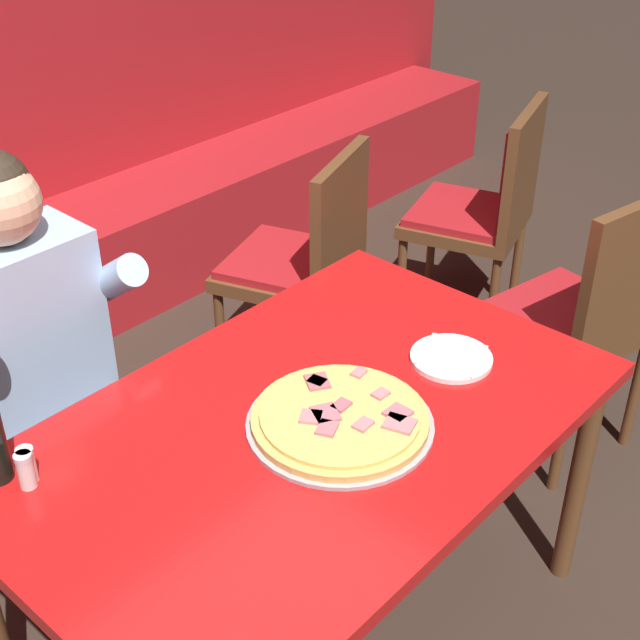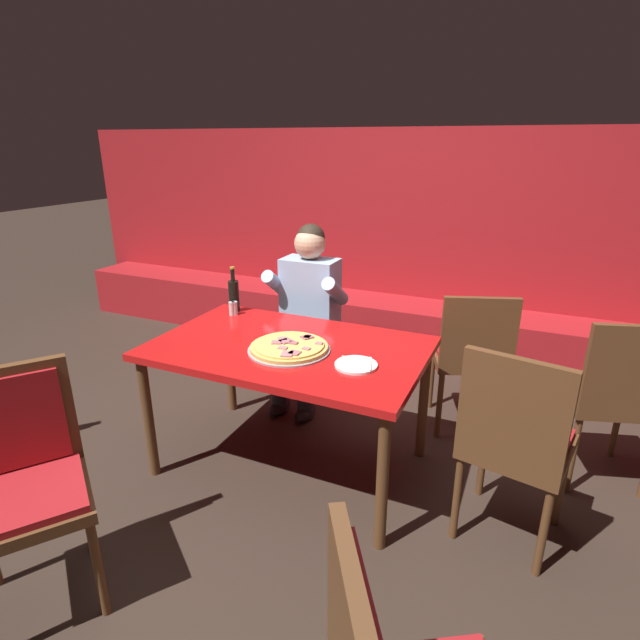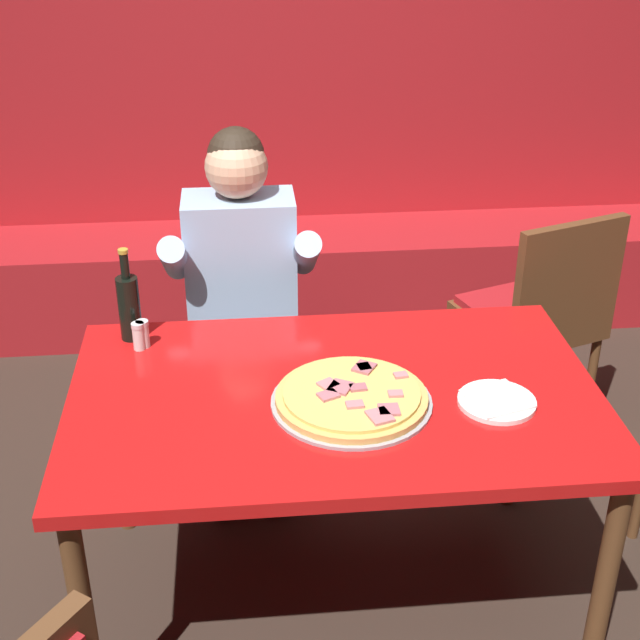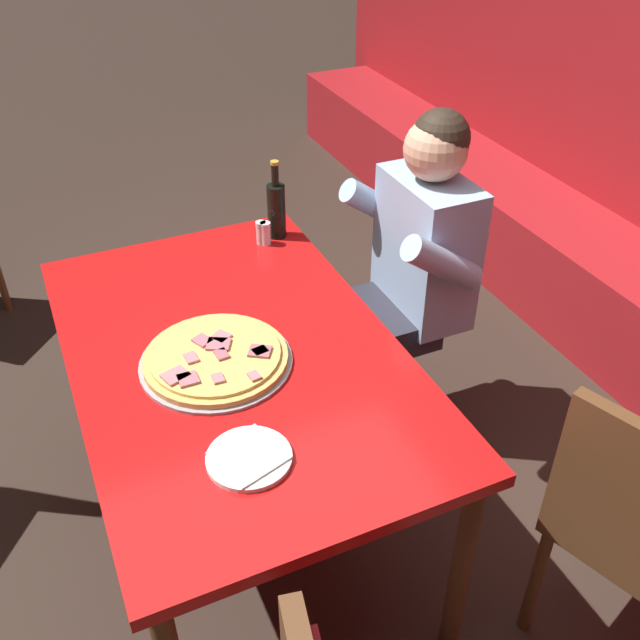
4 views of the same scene
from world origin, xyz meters
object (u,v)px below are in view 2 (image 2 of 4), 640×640
at_px(diner_seated_blue_shirt, 305,310).
at_px(dining_chair_by_booth, 23,472).
at_px(shaker_oregano, 235,309).
at_px(main_dining_table, 289,358).
at_px(shaker_parmesan, 232,309).
at_px(pizza, 289,347).
at_px(dining_chair_side_aisle, 615,389).
at_px(dining_chair_far_left, 515,435).
at_px(plate_white_paper, 356,365).
at_px(dining_chair_near_right, 472,350).
at_px(beer_bottle, 234,295).

height_order(diner_seated_blue_shirt, dining_chair_by_booth, diner_seated_blue_shirt).
bearing_deg(shaker_oregano, dining_chair_by_booth, -90.64).
bearing_deg(main_dining_table, shaker_parmesan, 152.12).
bearing_deg(pizza, diner_seated_blue_shirt, 109.96).
bearing_deg(dining_chair_side_aisle, dining_chair_by_booth, -141.58).
distance_m(main_dining_table, diner_seated_blue_shirt, 0.75).
distance_m(shaker_oregano, dining_chair_far_left, 1.79).
relative_size(plate_white_paper, shaker_parmesan, 2.44).
bearing_deg(pizza, dining_chair_near_right, 46.43).
distance_m(shaker_oregano, dining_chair_near_right, 1.51).
distance_m(pizza, dining_chair_side_aisle, 1.71).
relative_size(plate_white_paper, dining_chair_far_left, 0.21).
bearing_deg(shaker_oregano, diner_seated_blue_shirt, 53.42).
bearing_deg(main_dining_table, dining_chair_side_aisle, 18.66).
bearing_deg(main_dining_table, dining_chair_near_right, 42.92).
bearing_deg(dining_chair_far_left, plate_white_paper, 178.21).
bearing_deg(beer_bottle, diner_seated_blue_shirt, 45.38).
height_order(shaker_parmesan, dining_chair_near_right, dining_chair_near_right).
bearing_deg(plate_white_paper, dining_chair_side_aisle, 28.54).
distance_m(main_dining_table, beer_bottle, 0.71).
bearing_deg(diner_seated_blue_shirt, plate_white_paper, -50.54).
xyz_separation_m(shaker_oregano, dining_chair_side_aisle, (2.16, 0.24, -0.22)).
relative_size(shaker_parmesan, dining_chair_far_left, 0.09).
relative_size(beer_bottle, dining_chair_near_right, 0.31).
xyz_separation_m(dining_chair_near_right, dining_chair_side_aisle, (0.76, -0.26, 0.01)).
distance_m(main_dining_table, shaker_parmesan, 0.63).
height_order(main_dining_table, plate_white_paper, plate_white_paper).
height_order(diner_seated_blue_shirt, dining_chair_near_right, diner_seated_blue_shirt).
distance_m(shaker_oregano, dining_chair_by_booth, 1.50).
distance_m(plate_white_paper, dining_chair_far_left, 0.78).
bearing_deg(dining_chair_near_right, beer_bottle, -163.04).
bearing_deg(diner_seated_blue_shirt, shaker_oregano, -126.58).
height_order(pizza, dining_chair_side_aisle, dining_chair_side_aisle).
relative_size(pizza, plate_white_paper, 2.06).
bearing_deg(diner_seated_blue_shirt, beer_bottle, -134.62).
bearing_deg(shaker_parmesan, dining_chair_by_booth, -90.18).
bearing_deg(dining_chair_near_right, diner_seated_blue_shirt, -174.94).
xyz_separation_m(beer_bottle, dining_chair_side_aisle, (2.20, 0.18, -0.29)).
bearing_deg(plate_white_paper, dining_chair_near_right, 64.13).
distance_m(main_dining_table, pizza, 0.12).
height_order(dining_chair_by_booth, dining_chair_near_right, dining_chair_by_booth).
distance_m(plate_white_paper, shaker_parmesan, 1.05).
bearing_deg(beer_bottle, shaker_oregano, -55.98).
xyz_separation_m(diner_seated_blue_shirt, dining_chair_by_booth, (-0.31, -1.89, -0.13)).
height_order(dining_chair_far_left, dining_chair_side_aisle, dining_chair_far_left).
relative_size(pizza, dining_chair_near_right, 0.46).
relative_size(pizza, diner_seated_blue_shirt, 0.34).
xyz_separation_m(pizza, dining_chair_side_aisle, (1.58, 0.61, -0.20)).
height_order(pizza, diner_seated_blue_shirt, diner_seated_blue_shirt).
xyz_separation_m(shaker_parmesan, dining_chair_side_aisle, (2.17, 0.26, -0.22)).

